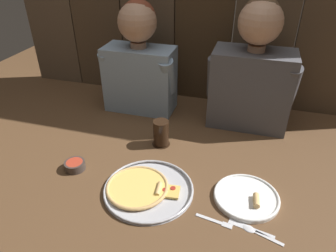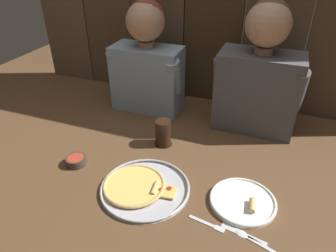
{
  "view_description": "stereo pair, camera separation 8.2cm",
  "coord_description": "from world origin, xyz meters",
  "px_view_note": "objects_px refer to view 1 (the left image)",
  "views": [
    {
      "loc": [
        0.28,
        -0.91,
        0.83
      ],
      "look_at": [
        -0.01,
        0.1,
        0.18
      ],
      "focal_mm": 32.83,
      "sensor_mm": 36.0,
      "label": 1
    },
    {
      "loc": [
        0.36,
        -0.88,
        0.83
      ],
      "look_at": [
        -0.01,
        0.1,
        0.18
      ],
      "focal_mm": 32.83,
      "sensor_mm": 36.0,
      "label": 2
    }
  ],
  "objects_px": {
    "dipping_bowl": "(75,165)",
    "pizza_tray": "(144,188)",
    "diner_right": "(253,70)",
    "drinking_glass": "(161,133)",
    "diner_left": "(139,60)",
    "dinner_plate": "(247,197)"
  },
  "relations": [
    {
      "from": "dipping_bowl",
      "to": "pizza_tray",
      "type": "bearing_deg",
      "value": -7.03
    },
    {
      "from": "pizza_tray",
      "to": "diner_right",
      "type": "xyz_separation_m",
      "value": [
        0.33,
        0.62,
        0.28
      ]
    },
    {
      "from": "drinking_glass",
      "to": "diner_left",
      "type": "xyz_separation_m",
      "value": [
        -0.21,
        0.31,
        0.22
      ]
    },
    {
      "from": "diner_left",
      "to": "diner_right",
      "type": "distance_m",
      "value": 0.58
    },
    {
      "from": "dinner_plate",
      "to": "diner_right",
      "type": "bearing_deg",
      "value": 94.61
    },
    {
      "from": "pizza_tray",
      "to": "dipping_bowl",
      "type": "bearing_deg",
      "value": 172.97
    },
    {
      "from": "diner_left",
      "to": "diner_right",
      "type": "relative_size",
      "value": 0.94
    },
    {
      "from": "dinner_plate",
      "to": "dipping_bowl",
      "type": "xyz_separation_m",
      "value": [
        -0.7,
        -0.02,
        0.01
      ]
    },
    {
      "from": "pizza_tray",
      "to": "diner_right",
      "type": "relative_size",
      "value": 0.56
    },
    {
      "from": "dinner_plate",
      "to": "diner_left",
      "type": "xyz_separation_m",
      "value": [
        -0.62,
        0.56,
        0.27
      ]
    },
    {
      "from": "drinking_glass",
      "to": "dipping_bowl",
      "type": "height_order",
      "value": "drinking_glass"
    },
    {
      "from": "diner_left",
      "to": "diner_right",
      "type": "height_order",
      "value": "diner_right"
    },
    {
      "from": "dipping_bowl",
      "to": "diner_left",
      "type": "relative_size",
      "value": 0.15
    },
    {
      "from": "pizza_tray",
      "to": "dipping_bowl",
      "type": "relative_size",
      "value": 4.05
    },
    {
      "from": "dipping_bowl",
      "to": "diner_right",
      "type": "height_order",
      "value": "diner_right"
    },
    {
      "from": "drinking_glass",
      "to": "diner_left",
      "type": "height_order",
      "value": "diner_left"
    },
    {
      "from": "pizza_tray",
      "to": "diner_left",
      "type": "relative_size",
      "value": 0.6
    },
    {
      "from": "diner_left",
      "to": "pizza_tray",
      "type": "bearing_deg",
      "value": -68.72
    },
    {
      "from": "dipping_bowl",
      "to": "diner_left",
      "type": "xyz_separation_m",
      "value": [
        0.08,
        0.58,
        0.26
      ]
    },
    {
      "from": "dinner_plate",
      "to": "pizza_tray",
      "type": "bearing_deg",
      "value": -170.46
    },
    {
      "from": "diner_right",
      "to": "pizza_tray",
      "type": "bearing_deg",
      "value": -118.32
    },
    {
      "from": "drinking_glass",
      "to": "diner_left",
      "type": "relative_size",
      "value": 0.21
    }
  ]
}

